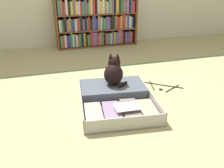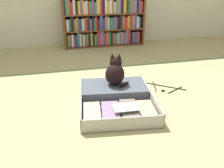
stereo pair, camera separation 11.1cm
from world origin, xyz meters
The scene contains 6 objects.
ground_plane centered at (0.00, 0.00, 0.00)m, with size 10.00×10.00×0.00m, color tan.
tatami_border centered at (0.00, 1.11, 0.00)m, with size 4.80×0.05×0.00m.
bookshelf centered at (0.23, 2.23, 0.40)m, with size 1.36×0.29×0.82m.
open_suitcase centered at (-0.09, 0.16, 0.05)m, with size 0.75×0.88×0.12m.
black_cat centered at (-0.05, 0.34, 0.24)m, with size 0.28×0.27×0.30m.
clothes_hanger centered at (0.51, 0.35, 0.01)m, with size 0.35×0.32×0.01m.
Camera 2 is at (-0.59, -1.76, 1.09)m, focal length 38.03 mm.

